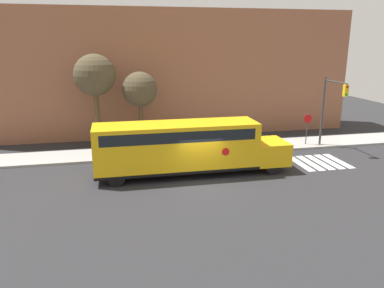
{
  "coord_description": "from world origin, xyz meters",
  "views": [
    {
      "loc": [
        -4.76,
        -19.64,
        7.86
      ],
      "look_at": [
        -0.14,
        2.04,
        1.77
      ],
      "focal_mm": 35.0,
      "sensor_mm": 36.0,
      "label": 1
    }
  ],
  "objects_px": {
    "traffic_light": "(330,103)",
    "tree_far_sidewalk": "(140,90)",
    "school_bus": "(184,146)",
    "stop_sign": "(307,125)",
    "tree_near_sidewalk": "(95,76)"
  },
  "relations": [
    {
      "from": "stop_sign",
      "to": "tree_far_sidewalk",
      "type": "height_order",
      "value": "tree_far_sidewalk"
    },
    {
      "from": "school_bus",
      "to": "traffic_light",
      "type": "relative_size",
      "value": 2.2
    },
    {
      "from": "stop_sign",
      "to": "tree_near_sidewalk",
      "type": "distance_m",
      "value": 16.4
    },
    {
      "from": "stop_sign",
      "to": "tree_far_sidewalk",
      "type": "xyz_separation_m",
      "value": [
        -12.46,
        2.94,
        2.68
      ]
    },
    {
      "from": "school_bus",
      "to": "traffic_light",
      "type": "height_order",
      "value": "traffic_light"
    },
    {
      "from": "stop_sign",
      "to": "tree_near_sidewalk",
      "type": "relative_size",
      "value": 0.35
    },
    {
      "from": "stop_sign",
      "to": "traffic_light",
      "type": "distance_m",
      "value": 2.45
    },
    {
      "from": "traffic_light",
      "to": "tree_far_sidewalk",
      "type": "relative_size",
      "value": 0.94
    },
    {
      "from": "tree_near_sidewalk",
      "to": "stop_sign",
      "type": "bearing_deg",
      "value": -10.24
    },
    {
      "from": "tree_near_sidewalk",
      "to": "tree_far_sidewalk",
      "type": "distance_m",
      "value": 3.43
    },
    {
      "from": "stop_sign",
      "to": "traffic_light",
      "type": "bearing_deg",
      "value": -49.49
    },
    {
      "from": "traffic_light",
      "to": "tree_far_sidewalk",
      "type": "height_order",
      "value": "tree_far_sidewalk"
    },
    {
      "from": "school_bus",
      "to": "tree_far_sidewalk",
      "type": "distance_m",
      "value": 8.0
    },
    {
      "from": "traffic_light",
      "to": "school_bus",
      "type": "bearing_deg",
      "value": -164.31
    },
    {
      "from": "stop_sign",
      "to": "tree_far_sidewalk",
      "type": "distance_m",
      "value": 13.08
    }
  ]
}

